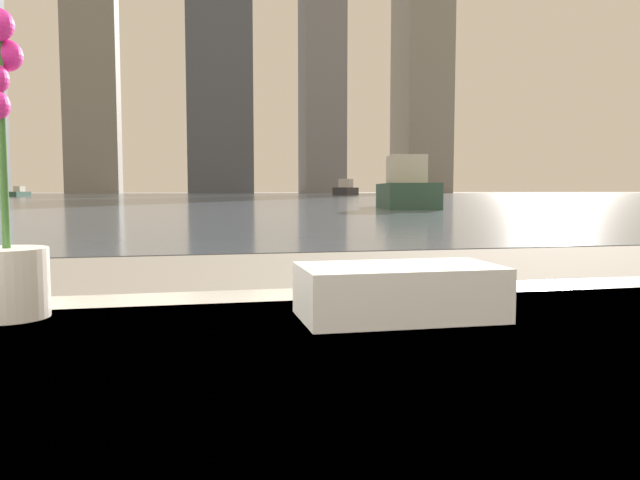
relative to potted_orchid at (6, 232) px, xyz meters
The scene contains 9 objects.
potted_orchid is the anchor object (origin of this frame).
towel_stack 0.60m from the potted_orchid, 12.17° to the right, with size 0.30×0.16×0.08m.
harbor_water 61.06m from the potted_orchid, 89.29° to the left, with size 180.00×110.00×0.01m.
harbor_boat_0 23.90m from the potted_orchid, 68.55° to the left, with size 2.99×5.73×2.04m.
harbor_boat_3 74.48m from the potted_orchid, 69.59° to the left, with size 1.81×4.06×1.47m.
harbor_boat_4 70.01m from the potted_orchid, 103.51° to the left, with size 1.71×2.95×1.05m.
harbor_boat_5 79.08m from the potted_orchid, 75.06° to the left, with size 4.44×5.68×2.06m.
skyline_tower_1 120.16m from the potted_orchid, 97.58° to the left, with size 8.99×8.40×45.81m.
skyline_tower_4 128.16m from the potted_orchid, 68.41° to the left, with size 9.15×11.23×49.52m.
Camera 1 is at (-0.49, -0.06, 0.73)m, focal length 35.00 mm.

